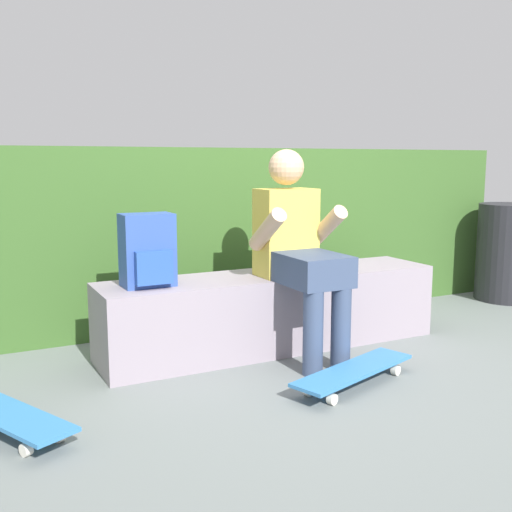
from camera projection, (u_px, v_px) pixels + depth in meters
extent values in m
plane|color=slate|center=(299.00, 362.00, 3.47)|extent=(24.00, 24.00, 0.00)
cube|color=gray|center=(273.00, 311.00, 3.72)|extent=(2.14, 0.47, 0.46)
cube|color=gold|center=(286.00, 232.00, 3.60)|extent=(0.34, 0.22, 0.52)
sphere|color=#D8AD84|center=(286.00, 167.00, 3.54)|extent=(0.21, 0.21, 0.21)
cube|color=#384766|center=(313.00, 269.00, 3.35)|extent=(0.32, 0.40, 0.17)
cylinder|color=#384766|center=(313.00, 333.00, 3.23)|extent=(0.11, 0.11, 0.46)
cylinder|color=#384766|center=(341.00, 329.00, 3.31)|extent=(0.11, 0.11, 0.46)
cylinder|color=#D8AD84|center=(267.00, 230.00, 3.38)|extent=(0.09, 0.33, 0.27)
cylinder|color=#D8AD84|center=(327.00, 226.00, 3.56)|extent=(0.09, 0.33, 0.27)
cube|color=teal|center=(354.00, 370.00, 3.10)|extent=(0.82, 0.44, 0.02)
cylinder|color=silver|center=(372.00, 364.00, 3.36)|extent=(0.06, 0.05, 0.05)
cylinder|color=silver|center=(396.00, 370.00, 3.26)|extent=(0.06, 0.05, 0.05)
cylinder|color=silver|center=(308.00, 391.00, 2.97)|extent=(0.06, 0.05, 0.05)
cylinder|color=silver|center=(332.00, 399.00, 2.86)|extent=(0.06, 0.05, 0.05)
cube|color=teal|center=(4.00, 412.00, 2.58)|extent=(0.53, 0.81, 0.02)
cylinder|color=silver|center=(26.00, 450.00, 2.36)|extent=(0.05, 0.06, 0.05)
cylinder|color=silver|center=(59.00, 436.00, 2.48)|extent=(0.05, 0.06, 0.05)
cube|color=#2D4C99|center=(147.00, 250.00, 3.30)|extent=(0.28, 0.18, 0.40)
cube|color=#264EA3|center=(154.00, 268.00, 3.21)|extent=(0.20, 0.05, 0.18)
cube|color=#355925|center=(156.00, 237.00, 4.22)|extent=(5.75, 0.54, 1.23)
cylinder|color=#232328|center=(508.00, 252.00, 4.98)|extent=(0.50, 0.50, 0.80)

